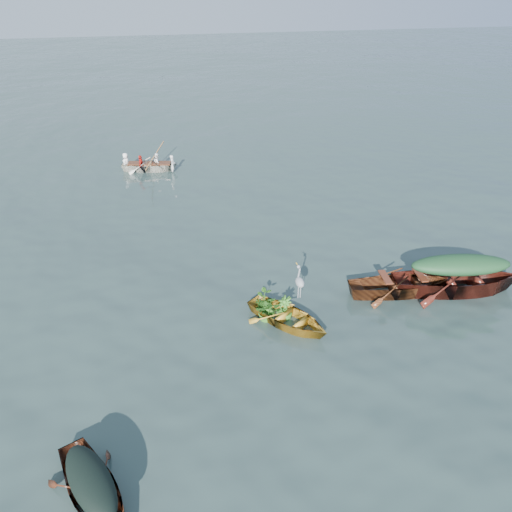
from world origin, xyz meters
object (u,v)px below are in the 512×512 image
Objects in this scene: rowed_boat at (150,171)px; dark_covered_boat at (96,500)px; open_wooden_boat at (400,293)px; yellow_dinghy at (287,324)px; heron at (300,287)px; green_tarp_boat at (455,292)px.

dark_covered_boat is at bearing -172.66° from rowed_boat.
open_wooden_boat is at bearing -138.21° from rowed_boat.
yellow_dinghy is 1.02m from heron.
green_tarp_boat is at bearing -133.31° from rowed_boat.
yellow_dinghy is 5.12m from green_tarp_boat.
heron is at bearing -151.33° from rowed_boat.
heron is (5.07, 4.43, 0.85)m from dark_covered_boat.
green_tarp_boat reaches higher than dark_covered_boat.
heron reaches higher than rowed_boat.
rowed_boat is (1.70, 16.59, 0.00)m from dark_covered_boat.
yellow_dinghy is 6.18m from dark_covered_boat.
dark_covered_boat is 16.68m from rowed_boat.
green_tarp_boat is 1.60m from open_wooden_boat.
heron is at bearing 99.80° from green_tarp_boat.
dark_covered_boat is at bearing 126.59° from open_wooden_boat.
yellow_dinghy is at bearing -174.81° from heron.
yellow_dinghy is at bearing 106.89° from open_wooden_boat.
green_tarp_boat is 4.77m from heron.
rowed_boat is (-6.49, 11.90, 0.00)m from open_wooden_boat.
dark_covered_boat is 0.76× the size of open_wooden_boat.
yellow_dinghy is 12.87m from rowed_boat.
open_wooden_boat is at bearing 90.00° from green_tarp_boat.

